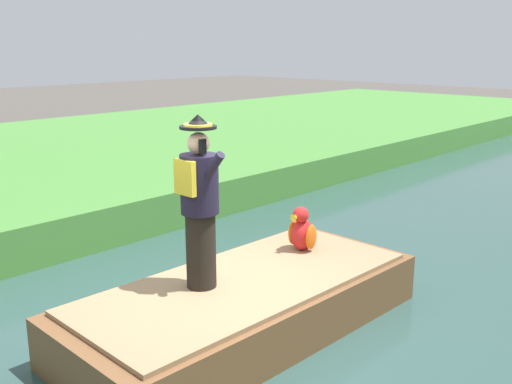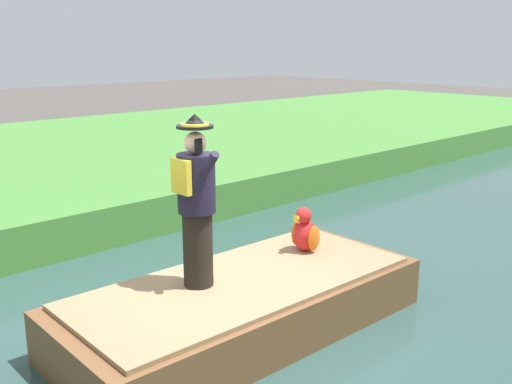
% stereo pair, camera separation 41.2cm
% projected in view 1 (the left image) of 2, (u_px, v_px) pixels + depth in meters
% --- Properties ---
extents(ground_plane, '(80.00, 80.00, 0.00)m').
position_uv_depth(ground_plane, '(226.00, 347.00, 6.51)').
color(ground_plane, '#4C4742').
extents(canal_water, '(6.83, 48.00, 0.10)m').
position_uv_depth(canal_water, '(226.00, 343.00, 6.50)').
color(canal_water, '#2D4C47').
rests_on(canal_water, ground).
extents(boat, '(1.89, 4.24, 0.61)m').
position_uv_depth(boat, '(245.00, 305.00, 6.62)').
color(boat, brown).
rests_on(boat, canal_water).
extents(person_pirate, '(0.61, 0.42, 1.85)m').
position_uv_depth(person_pirate, '(200.00, 203.00, 6.14)').
color(person_pirate, black).
rests_on(person_pirate, boat).
extents(parrot_plush, '(0.36, 0.34, 0.57)m').
position_uv_depth(parrot_plush, '(302.00, 231.00, 7.42)').
color(parrot_plush, red).
rests_on(parrot_plush, boat).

